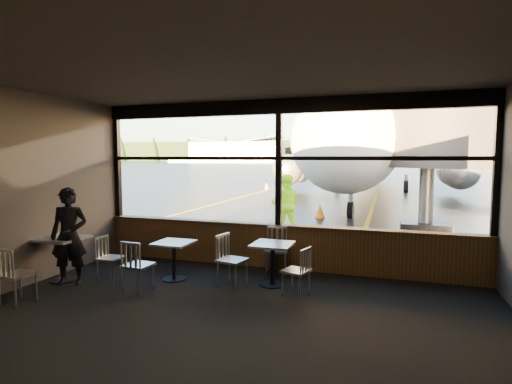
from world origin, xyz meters
The scene contains 32 objects.
ground_plane centered at (0.00, 120.00, 0.00)m, with size 520.00×520.00×0.00m, color black.
carpet_floor centered at (0.00, -3.00, 0.01)m, with size 8.00×6.00×0.01m, color black.
ceiling centered at (0.00, -3.00, 3.50)m, with size 8.00×6.00×0.04m, color #38332D.
wall_left centered at (-4.00, -3.00, 1.75)m, with size 0.04×6.00×3.50m, color #453D37.
wall_back centered at (0.00, -6.00, 1.75)m, with size 8.00×0.04×3.50m, color #453D37.
window_sill centered at (0.00, 0.00, 0.45)m, with size 8.00×0.28×0.90m, color brown.
window_header centered at (0.00, 0.00, 3.35)m, with size 8.00×0.18×0.30m, color black.
mullion_left centered at (-3.95, 0.00, 2.20)m, with size 0.12×0.12×2.60m, color black.
mullion_centre centered at (0.00, 0.00, 2.20)m, with size 0.12×0.12×2.60m, color black.
mullion_right centered at (3.95, 0.00, 2.20)m, with size 0.12×0.12×2.60m, color black.
window_transom centered at (0.00, 0.00, 2.30)m, with size 8.00×0.10×0.08m, color black.
airliner centered at (1.04, 19.51, 5.38)m, with size 29.35×35.23×10.76m, color white, non-canonical shape.
jet_bridge centered at (3.60, 5.50, 2.35)m, with size 8.80×10.75×4.69m, color #2C2C2E, non-canonical shape.
cafe_table_near centered at (0.20, -1.15, 0.39)m, with size 0.71×0.71×0.78m, color #9C9690, non-canonical shape.
cafe_table_mid centered at (-1.66, -1.41, 0.37)m, with size 0.67×0.67×0.73m, color gray, non-canonical shape.
cafe_table_left centered at (-3.60, -2.12, 0.42)m, with size 0.76×0.76×0.83m, color #A19C94, non-canonical shape.
chair_near_e centered at (0.73, -1.56, 0.42)m, with size 0.46×0.46×0.84m, color #BCB7AA, non-canonical shape.
chair_near_w centered at (-0.46, -1.45, 0.48)m, with size 0.52×0.52×0.95m, color #B2AEA1, non-canonical shape.
chair_near_n centered at (0.07, -0.40, 0.47)m, with size 0.51×0.51×0.93m, color beige, non-canonical shape.
chair_mid_s centered at (-1.89, -2.21, 0.46)m, with size 0.50×0.50×0.92m, color #B7B1A5, non-canonical shape.
chair_mid_w centered at (-2.76, -1.85, 0.43)m, with size 0.47×0.47×0.85m, color #BCB7AA, non-canonical shape.
chair_left_s centered at (-3.38, -3.29, 0.46)m, with size 0.51×0.51×0.93m, color beige, non-canonical shape.
passenger centered at (-3.33, -2.24, 0.89)m, with size 0.65×0.43×1.78m, color black.
ground_crew centered at (-0.76, 3.60, 0.91)m, with size 0.88×0.69×1.82m, color #BFF219.
cone_nose centered at (-0.31, 7.28, 0.27)m, with size 0.39×0.39×0.55m, color #E85507.
cone_wing centered at (-6.32, 20.12, 0.24)m, with size 0.34×0.34×0.48m, color #DB5506.
hangar_left centered at (-70.00, 180.00, 5.50)m, with size 45.00×18.00×11.00m, color silver, non-canonical shape.
hangar_mid centered at (0.00, 185.00, 5.00)m, with size 38.00×15.00×10.00m, color silver, non-canonical shape.
fuel_tank_a centered at (-30.00, 182.00, 3.00)m, with size 8.00×8.00×6.00m, color silver.
fuel_tank_b centered at (-20.00, 182.00, 3.00)m, with size 8.00×8.00×6.00m, color silver.
fuel_tank_c centered at (-10.00, 182.00, 3.00)m, with size 8.00×8.00×6.00m, color silver.
treeline centered at (0.00, 210.00, 6.00)m, with size 360.00×3.00×12.00m, color black.
Camera 1 is at (2.14, -7.95, 2.31)m, focal length 28.00 mm.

